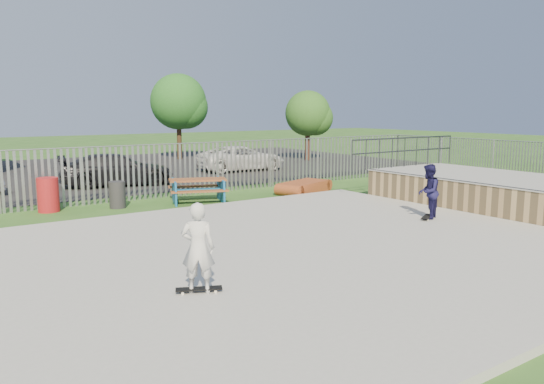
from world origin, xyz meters
TOP-DOWN VIEW (x-y plane):
  - ground at (0.00, 0.00)m, footprint 120.00×120.00m
  - concrete_slab at (0.00, 0.00)m, footprint 15.00×12.00m
  - quarter_pipe at (9.50, 1.04)m, footprint 5.50×7.05m
  - fence at (1.00, 4.59)m, footprint 26.04×16.02m
  - picnic_table at (1.93, 7.38)m, footprint 2.43×2.22m
  - funbox at (6.39, 6.94)m, footprint 2.45×1.79m
  - trash_bin_red at (-2.86, 8.50)m, footprint 0.67×0.67m
  - trash_bin_grey at (-0.81, 7.89)m, footprint 0.54×0.54m
  - parking_lot at (0.00, 19.00)m, footprint 40.00×18.00m
  - car_dark at (0.90, 13.01)m, footprint 5.03×2.86m
  - car_white at (8.28, 14.81)m, footprint 4.92×2.58m
  - tree_mid at (8.35, 22.75)m, footprint 3.62×3.62m
  - tree_right at (14.89, 17.45)m, footprint 2.90×2.90m
  - skateboard_a at (5.74, 0.34)m, footprint 0.80×0.55m
  - skateboard_b at (-2.54, -1.53)m, footprint 0.81×0.52m
  - skater_navy at (5.74, 0.34)m, footprint 0.96×0.89m
  - skater_white at (-2.54, -1.53)m, footprint 0.69×0.64m

SIDE VIEW (x-z plane):
  - ground at x=0.00m, z-range 0.00..0.00m
  - parking_lot at x=0.00m, z-range 0.00..0.02m
  - concrete_slab at x=0.00m, z-range 0.00..0.15m
  - skateboard_a at x=5.74m, z-range 0.15..0.23m
  - skateboard_b at x=-2.54m, z-range 0.15..0.23m
  - funbox at x=6.39m, z-range 0.00..0.44m
  - picnic_table at x=1.93m, z-range 0.01..0.85m
  - trash_bin_grey at x=-0.81m, z-range 0.00..0.90m
  - trash_bin_red at x=-2.86m, z-range 0.00..1.11m
  - quarter_pipe at x=9.50m, z-range -0.54..1.65m
  - car_white at x=8.28m, z-range 0.02..1.34m
  - car_dark at x=0.90m, z-range 0.02..1.39m
  - skater_navy at x=5.74m, z-range 0.15..1.73m
  - skater_white at x=-2.54m, z-range 0.15..1.73m
  - fence at x=1.00m, z-range 0.00..2.00m
  - tree_right at x=14.89m, z-range 0.77..5.24m
  - tree_mid at x=8.35m, z-range 0.97..6.55m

